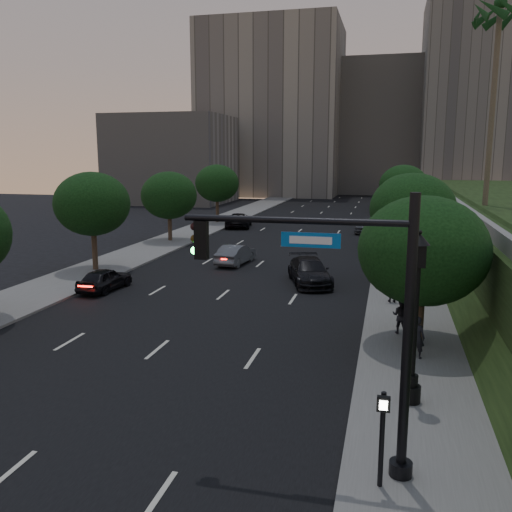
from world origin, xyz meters
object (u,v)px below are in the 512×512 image
(street_lamp, at_px, (415,326))
(sedan_far_left, at_px, (239,220))
(sedan_far_right, at_px, (369,225))
(sedan_near_left, at_px, (105,279))
(pedestrian_b, at_px, (401,316))
(sedan_mid_left, at_px, (236,254))
(sedan_near_right, at_px, (310,271))
(traffic_signal_mast, at_px, (360,333))
(pedestrian_a, at_px, (417,337))
(pedestrian_c, at_px, (393,287))

(street_lamp, distance_m, sedan_far_left, 43.32)
(sedan_far_left, distance_m, sedan_far_right, 14.01)
(sedan_near_left, distance_m, pedestrian_b, 17.15)
(sedan_mid_left, distance_m, sedan_near_right, 7.68)
(traffic_signal_mast, xyz_separation_m, sedan_far_left, (-15.31, 44.06, -2.90))
(sedan_mid_left, xyz_separation_m, pedestrian_a, (11.86, -16.34, 0.24))
(sedan_far_left, bearing_deg, pedestrian_a, 105.13)
(sedan_near_left, height_order, sedan_mid_left, sedan_mid_left)
(sedan_near_left, height_order, pedestrian_a, pedestrian_a)
(sedan_near_left, distance_m, pedestrian_c, 16.31)
(pedestrian_a, xyz_separation_m, pedestrian_b, (-0.55, 2.81, -0.02))
(sedan_mid_left, bearing_deg, pedestrian_c, 148.98)
(sedan_far_right, distance_m, pedestrian_b, 31.99)
(traffic_signal_mast, height_order, sedan_near_left, traffic_signal_mast)
(sedan_near_right, relative_size, pedestrian_a, 3.26)
(sedan_near_left, bearing_deg, pedestrian_c, -172.48)
(sedan_far_left, height_order, pedestrian_b, pedestrian_b)
(pedestrian_c, bearing_deg, street_lamp, 79.63)
(traffic_signal_mast, bearing_deg, sedan_far_left, 109.17)
(sedan_far_right, bearing_deg, sedan_mid_left, -101.01)
(pedestrian_b, bearing_deg, sedan_near_left, 5.00)
(street_lamp, distance_m, pedestrian_a, 4.34)
(traffic_signal_mast, distance_m, pedestrian_a, 8.78)
(sedan_mid_left, relative_size, sedan_far_left, 0.79)
(sedan_far_left, bearing_deg, traffic_signal_mast, 98.82)
(sedan_near_right, xyz_separation_m, pedestrian_c, (4.95, -3.68, 0.22))
(sedan_far_right, bearing_deg, pedestrian_a, -70.44)
(sedan_near_right, xyz_separation_m, pedestrian_b, (5.26, -8.79, 0.18))
(sedan_far_right, xyz_separation_m, pedestrian_c, (2.29, -26.78, 0.20))
(sedan_far_right, relative_size, pedestrian_b, 2.91)
(pedestrian_a, bearing_deg, traffic_signal_mast, 101.94)
(sedan_mid_left, xyz_separation_m, pedestrian_b, (11.31, -13.53, 0.23))
(pedestrian_b, bearing_deg, sedan_far_right, -65.86)
(sedan_mid_left, relative_size, sedan_far_right, 0.94)
(street_lamp, bearing_deg, sedan_far_left, 112.81)
(sedan_far_left, distance_m, pedestrian_a, 39.77)
(traffic_signal_mast, bearing_deg, pedestrian_b, 83.49)
(traffic_signal_mast, bearing_deg, pedestrian_c, 86.67)
(traffic_signal_mast, relative_size, sedan_near_left, 1.76)
(sedan_near_right, bearing_deg, sedan_far_left, 96.65)
(sedan_near_right, relative_size, sedan_far_right, 1.14)
(street_lamp, xyz_separation_m, sedan_far_right, (-2.82, 38.68, -1.84))
(pedestrian_a, bearing_deg, sedan_near_right, -39.00)
(sedan_far_right, bearing_deg, pedestrian_c, -70.75)
(street_lamp, bearing_deg, sedan_mid_left, 119.55)
(sedan_near_left, relative_size, sedan_far_left, 0.72)
(pedestrian_b, height_order, pedestrian_c, pedestrian_c)
(sedan_far_right, height_order, pedestrian_a, pedestrian_a)
(traffic_signal_mast, distance_m, sedan_near_right, 20.36)
(traffic_signal_mast, distance_m, sedan_far_right, 42.96)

